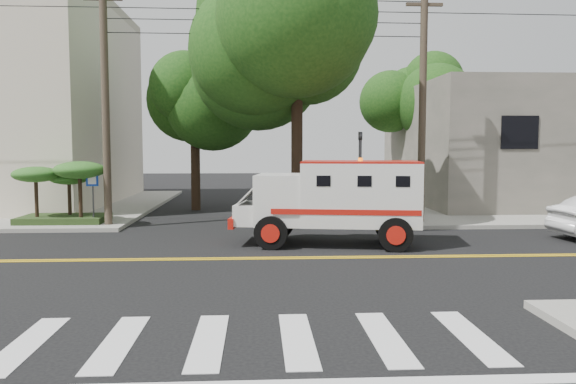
{
  "coord_description": "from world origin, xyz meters",
  "views": [
    {
      "loc": [
        -0.02,
        -15.14,
        3.04
      ],
      "look_at": [
        0.95,
        2.71,
        1.6
      ],
      "focal_mm": 35.0,
      "sensor_mm": 36.0,
      "label": 1
    }
  ],
  "objects": [
    {
      "name": "palm_planter",
      "position": [
        -7.44,
        6.62,
        1.65
      ],
      "size": [
        3.52,
        2.63,
        2.36
      ],
      "color": "#1E3314",
      "rests_on": "sidewalk_nw"
    },
    {
      "name": "armored_truck",
      "position": [
        2.4,
        2.05,
        1.48
      ],
      "size": [
        5.97,
        3.01,
        2.61
      ],
      "rotation": [
        0.0,
        0.0,
        -0.15
      ],
      "color": "silver",
      "rests_on": "ground"
    },
    {
      "name": "sidewalk_ne",
      "position": [
        13.5,
        13.5,
        0.07
      ],
      "size": [
        17.0,
        17.0,
        0.15
      ],
      "primitive_type": "cube",
      "color": "gray",
      "rests_on": "ground"
    },
    {
      "name": "tree_main",
      "position": [
        1.94,
        6.21,
        7.2
      ],
      "size": [
        6.08,
        5.7,
        9.85
      ],
      "color": "black",
      "rests_on": "ground"
    },
    {
      "name": "accessibility_sign",
      "position": [
        -6.2,
        6.17,
        1.37
      ],
      "size": [
        0.45,
        0.1,
        2.02
      ],
      "color": "#3F3F42",
      "rests_on": "ground"
    },
    {
      "name": "utility_pole_left",
      "position": [
        -5.6,
        6.0,
        4.5
      ],
      "size": [
        0.28,
        0.28,
        9.0
      ],
      "primitive_type": "cylinder",
      "color": "#382D23",
      "rests_on": "ground"
    },
    {
      "name": "traffic_signal",
      "position": [
        3.8,
        5.6,
        2.23
      ],
      "size": [
        0.15,
        0.18,
        3.6
      ],
      "color": "#3F3F42",
      "rests_on": "ground"
    },
    {
      "name": "tree_left",
      "position": [
        -2.68,
        11.79,
        5.73
      ],
      "size": [
        4.48,
        4.2,
        7.7
      ],
      "color": "black",
      "rests_on": "ground"
    },
    {
      "name": "building_right",
      "position": [
        15.0,
        14.0,
        3.15
      ],
      "size": [
        14.0,
        12.0,
        6.0
      ],
      "primitive_type": "cube",
      "color": "#5E5B51",
      "rests_on": "sidewalk_ne"
    },
    {
      "name": "utility_pole_right",
      "position": [
        6.3,
        6.2,
        4.5
      ],
      "size": [
        0.28,
        0.28,
        9.0
      ],
      "primitive_type": "cylinder",
      "color": "#382D23",
      "rests_on": "ground"
    },
    {
      "name": "pedestrian_b",
      "position": [
        10.54,
        8.92,
        0.98
      ],
      "size": [
        0.97,
        0.87,
        1.65
      ],
      "primitive_type": "imported",
      "rotation": [
        0.0,
        0.0,
        2.78
      ],
      "color": "gray",
      "rests_on": "sidewalk_ne"
    },
    {
      "name": "tree_right",
      "position": [
        8.84,
        15.77,
        6.09
      ],
      "size": [
        4.8,
        4.5,
        8.2
      ],
      "color": "black",
      "rests_on": "ground"
    },
    {
      "name": "pedestrian_a",
      "position": [
        5.5,
        5.67,
        0.9
      ],
      "size": [
        0.55,
        0.36,
        1.5
      ],
      "primitive_type": "imported",
      "rotation": [
        0.0,
        0.0,
        3.14
      ],
      "color": "gray",
      "rests_on": "sidewalk_ne"
    },
    {
      "name": "ground",
      "position": [
        0.0,
        0.0,
        0.0
      ],
      "size": [
        100.0,
        100.0,
        0.0
      ],
      "primitive_type": "plane",
      "color": "black",
      "rests_on": "ground"
    }
  ]
}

